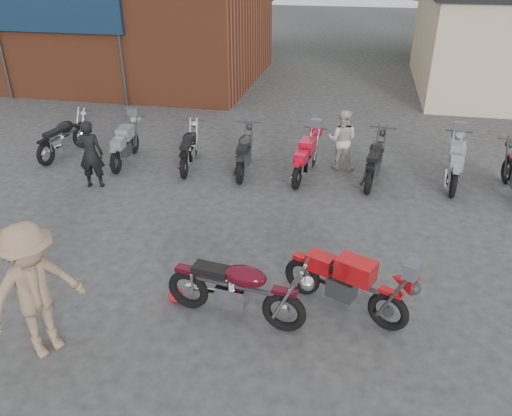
% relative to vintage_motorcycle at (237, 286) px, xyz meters
% --- Properties ---
extents(ground, '(90.00, 90.00, 0.00)m').
position_rel_vintage_motorcycle_xyz_m(ground, '(0.13, 0.40, -0.61)').
color(ground, '#2C2C2F').
extents(brick_building, '(12.00, 8.00, 4.00)m').
position_rel_vintage_motorcycle_xyz_m(brick_building, '(-8.87, 14.40, 1.39)').
color(brick_building, brown).
rests_on(brick_building, ground).
extents(vintage_motorcycle, '(2.19, 0.99, 1.22)m').
position_rel_vintage_motorcycle_xyz_m(vintage_motorcycle, '(0.00, 0.00, 0.00)').
color(vintage_motorcycle, '#460814').
rests_on(vintage_motorcycle, ground).
extents(sportbike, '(2.09, 1.42, 1.16)m').
position_rel_vintage_motorcycle_xyz_m(sportbike, '(1.56, 0.52, -0.03)').
color(sportbike, '#B20E13').
rests_on(sportbike, ground).
extents(helmet, '(0.24, 0.24, 0.22)m').
position_rel_vintage_motorcycle_xyz_m(helmet, '(-1.06, 0.21, -0.50)').
color(helmet, '#AF121A').
rests_on(helmet, ground).
extents(person_dark, '(0.65, 0.50, 1.59)m').
position_rel_vintage_motorcycle_xyz_m(person_dark, '(-4.40, 3.90, 0.18)').
color(person_dark, black).
rests_on(person_dark, ground).
extents(person_light, '(0.78, 0.63, 1.51)m').
position_rel_vintage_motorcycle_xyz_m(person_light, '(1.15, 6.16, 0.14)').
color(person_light, '#BAB9B5').
rests_on(person_light, ground).
extents(person_tan, '(1.30, 1.48, 1.99)m').
position_rel_vintage_motorcycle_xyz_m(person_tan, '(-2.42, -1.17, 0.38)').
color(person_tan, '#8A6C55').
rests_on(person_tan, ground).
extents(row_bike_0, '(0.88, 2.03, 1.14)m').
position_rel_vintage_motorcycle_xyz_m(row_bike_0, '(-6.11, 5.53, -0.04)').
color(row_bike_0, black).
rests_on(row_bike_0, ground).
extents(row_bike_1, '(0.83, 1.96, 1.10)m').
position_rel_vintage_motorcycle_xyz_m(row_bike_1, '(-4.30, 5.40, -0.06)').
color(row_bike_1, gray).
rests_on(row_bike_1, ground).
extents(row_bike_2, '(0.89, 1.95, 1.09)m').
position_rel_vintage_motorcycle_xyz_m(row_bike_2, '(-2.60, 5.47, -0.07)').
color(row_bike_2, black).
rests_on(row_bike_2, ground).
extents(row_bike_3, '(0.81, 2.00, 1.13)m').
position_rel_vintage_motorcycle_xyz_m(row_bike_3, '(-1.16, 5.46, -0.05)').
color(row_bike_3, black).
rests_on(row_bike_3, ground).
extents(row_bike_4, '(0.90, 1.97, 1.10)m').
position_rel_vintage_motorcycle_xyz_m(row_bike_4, '(0.35, 5.43, -0.06)').
color(row_bike_4, red).
rests_on(row_bike_4, ground).
extents(row_bike_5, '(0.97, 2.11, 1.18)m').
position_rel_vintage_motorcycle_xyz_m(row_bike_5, '(1.98, 5.55, -0.02)').
color(row_bike_5, black).
rests_on(row_bike_5, ground).
extents(row_bike_6, '(0.90, 2.04, 1.15)m').
position_rel_vintage_motorcycle_xyz_m(row_bike_6, '(3.80, 5.75, -0.04)').
color(row_bike_6, gray).
rests_on(row_bike_6, ground).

